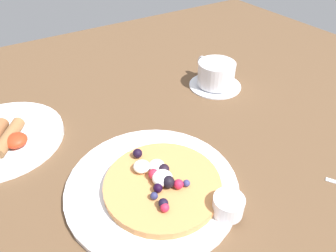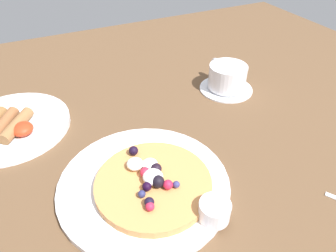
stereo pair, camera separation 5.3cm
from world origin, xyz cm
name	(u,v)px [view 2 (the right image)]	position (x,y,z in cm)	size (l,w,h in cm)	color
ground_plane	(163,161)	(0.00, 0.00, -1.50)	(157.36, 135.21, 3.00)	brown
pancake_plate	(144,184)	(-5.87, -5.40, 0.53)	(27.67, 27.67, 1.07)	white
pancake_with_berries	(153,182)	(-4.94, -6.89, 1.97)	(18.43, 18.43, 3.30)	#CA8549
syrup_ramekin	(214,211)	(0.62, -16.01, 2.60)	(4.53, 4.53, 2.98)	white
breakfast_plate	(11,126)	(-24.28, 20.23, 0.68)	(22.99, 22.99, 1.36)	white
fried_breakfast	(4,125)	(-25.11, 18.49, 2.39)	(12.00, 12.09, 2.46)	brown
coffee_saucer	(226,88)	(23.35, 14.33, 0.35)	(12.57, 12.57, 0.70)	white
coffee_cup	(227,76)	(23.35, 14.47, 3.58)	(8.80, 11.76, 5.56)	white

